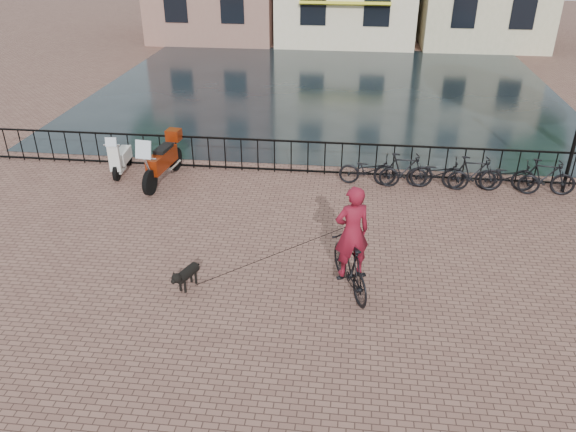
# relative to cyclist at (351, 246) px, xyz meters

# --- Properties ---
(ground) EXTENTS (100.00, 100.00, 0.00)m
(ground) POSITION_rel_cyclist_xyz_m (-1.36, -2.20, -1.03)
(ground) COLOR brown
(ground) RESTS_ON ground
(canal_water) EXTENTS (20.00, 20.00, 0.00)m
(canal_water) POSITION_rel_cyclist_xyz_m (-1.36, 15.10, -1.03)
(canal_water) COLOR black
(canal_water) RESTS_ON ground
(railing) EXTENTS (20.00, 0.05, 1.02)m
(railing) POSITION_rel_cyclist_xyz_m (-1.36, 5.80, -0.53)
(railing) COLOR black
(railing) RESTS_ON ground
(cyclist) EXTENTS (1.24, 2.06, 2.72)m
(cyclist) POSITION_rel_cyclist_xyz_m (0.00, 0.00, 0.00)
(cyclist) COLOR black
(cyclist) RESTS_ON ground
(dog) EXTENTS (0.54, 0.85, 0.55)m
(dog) POSITION_rel_cyclist_xyz_m (-3.31, -0.32, -0.76)
(dog) COLOR black
(dog) RESTS_ON ground
(motorcycle) EXTENTS (0.80, 2.35, 1.64)m
(motorcycle) POSITION_rel_cyclist_xyz_m (-5.44, 4.73, -0.21)
(motorcycle) COLOR maroon
(motorcycle) RESTS_ON ground
(scooter) EXTENTS (0.54, 1.50, 1.37)m
(scooter) POSITION_rel_cyclist_xyz_m (-6.87, 5.22, -0.35)
(scooter) COLOR silver
(scooter) RESTS_ON ground
(parked_bike_0) EXTENTS (1.76, 0.75, 0.90)m
(parked_bike_0) POSITION_rel_cyclist_xyz_m (0.44, 5.20, -0.58)
(parked_bike_0) COLOR black
(parked_bike_0) RESTS_ON ground
(parked_bike_1) EXTENTS (1.67, 0.49, 1.00)m
(parked_bike_1) POSITION_rel_cyclist_xyz_m (1.39, 5.20, -0.53)
(parked_bike_1) COLOR black
(parked_bike_1) RESTS_ON ground
(parked_bike_2) EXTENTS (1.76, 0.73, 0.90)m
(parked_bike_2) POSITION_rel_cyclist_xyz_m (2.34, 5.20, -0.58)
(parked_bike_2) COLOR black
(parked_bike_2) RESTS_ON ground
(parked_bike_3) EXTENTS (1.67, 0.48, 1.00)m
(parked_bike_3) POSITION_rel_cyclist_xyz_m (3.29, 5.20, -0.53)
(parked_bike_3) COLOR black
(parked_bike_3) RESTS_ON ground
(parked_bike_4) EXTENTS (1.79, 0.85, 0.90)m
(parked_bike_4) POSITION_rel_cyclist_xyz_m (4.24, 5.20, -0.58)
(parked_bike_4) COLOR black
(parked_bike_4) RESTS_ON ground
(parked_bike_5) EXTENTS (1.72, 0.72, 1.00)m
(parked_bike_5) POSITION_rel_cyclist_xyz_m (5.19, 5.20, -0.53)
(parked_bike_5) COLOR black
(parked_bike_5) RESTS_ON ground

